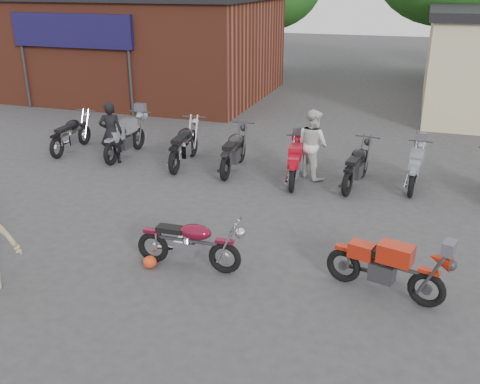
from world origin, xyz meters
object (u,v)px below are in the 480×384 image
(row_bike_0, at_px, (71,132))
(sportbike, at_px, (387,264))
(person_light, at_px, (312,144))
(row_bike_5, at_px, (357,163))
(helmet, at_px, (150,262))
(row_bike_1, at_px, (125,136))
(row_bike_3, at_px, (234,148))
(row_bike_2, at_px, (184,143))
(person_dark, at_px, (111,133))
(vintage_motorcycle, at_px, (190,240))
(row_bike_4, at_px, (295,161))
(row_bike_6, at_px, (415,166))

(row_bike_0, bearing_deg, sportbike, -120.73)
(person_light, distance_m, row_bike_5, 1.22)
(helmet, distance_m, row_bike_1, 6.64)
(sportbike, height_order, helmet, sportbike)
(row_bike_3, bearing_deg, person_light, -89.88)
(row_bike_3, bearing_deg, row_bike_1, 83.43)
(row_bike_0, xyz_separation_m, row_bike_1, (1.78, 0.03, 0.04))
(row_bike_0, distance_m, row_bike_3, 5.10)
(row_bike_2, bearing_deg, person_dark, 97.75)
(helmet, distance_m, row_bike_5, 5.99)
(helmet, relative_size, person_dark, 0.14)
(sportbike, xyz_separation_m, row_bike_0, (-9.34, 5.10, 0.03))
(row_bike_0, xyz_separation_m, row_bike_3, (5.10, -0.16, 0.03))
(vintage_motorcycle, xyz_separation_m, row_bike_0, (-6.06, 5.29, 0.04))
(row_bike_0, height_order, row_bike_4, row_bike_0)
(row_bike_3, bearing_deg, row_bike_0, 84.96)
(sportbike, relative_size, row_bike_6, 1.02)
(row_bike_4, bearing_deg, row_bike_6, -87.42)
(sportbike, height_order, row_bike_4, row_bike_4)
(person_light, relative_size, row_bike_5, 0.89)
(sportbike, bearing_deg, row_bike_2, 153.65)
(sportbike, xyz_separation_m, row_bike_6, (0.31, 5.13, -0.01))
(row_bike_5, bearing_deg, helmet, 158.97)
(person_light, xyz_separation_m, row_bike_4, (-0.33, -0.47, -0.33))
(sportbike, height_order, row_bike_5, row_bike_5)
(person_light, relative_size, row_bike_0, 0.89)
(person_dark, distance_m, row_bike_5, 6.59)
(vintage_motorcycle, xyz_separation_m, person_light, (1.09, 5.25, 0.35))
(row_bike_0, height_order, row_bike_5, row_bike_5)
(person_light, height_order, row_bike_1, person_light)
(vintage_motorcycle, bearing_deg, row_bike_1, 127.23)
(person_dark, distance_m, row_bike_2, 2.01)
(sportbike, relative_size, row_bike_2, 0.87)
(helmet, bearing_deg, row_bike_2, 107.63)
(person_dark, xyz_separation_m, row_bike_0, (-1.72, 0.59, -0.27))
(row_bike_4, xyz_separation_m, row_bike_5, (1.49, 0.21, 0.03))
(row_bike_4, bearing_deg, person_dark, 82.48)
(person_light, relative_size, row_bike_6, 0.96)
(helmet, distance_m, row_bike_0, 7.72)
(row_bike_2, height_order, row_bike_4, row_bike_2)
(person_dark, relative_size, row_bike_4, 0.89)
(row_bike_5, height_order, row_bike_6, row_bike_5)
(row_bike_6, bearing_deg, row_bike_1, 93.93)
(row_bike_1, relative_size, row_bike_3, 1.01)
(row_bike_1, distance_m, row_bike_3, 3.32)
(person_light, distance_m, row_bike_1, 5.37)
(row_bike_0, bearing_deg, row_bike_3, -93.93)
(vintage_motorcycle, xyz_separation_m, row_bike_5, (2.24, 4.98, 0.04))
(row_bike_3, height_order, row_bike_5, row_bike_3)
(row_bike_2, bearing_deg, row_bike_6, -93.95)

